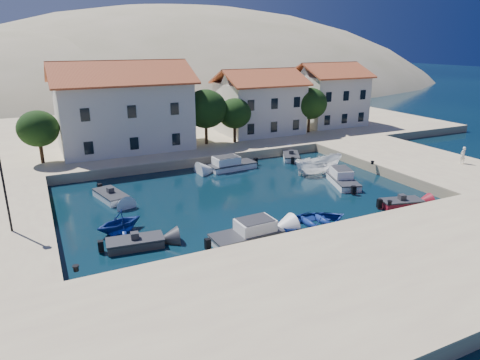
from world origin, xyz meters
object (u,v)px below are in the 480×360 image
building_right (328,93)px  boat_east (318,173)px  building_mid (259,101)px  cabin_cruiser_south (246,235)px  cabin_cruiser_east (343,180)px  building_left (123,105)px  pedestrian (463,155)px  lamppost (2,176)px  rowboat_south (314,227)px

building_right → boat_east: bearing=-128.7°
building_mid → building_right: building_right is taller
cabin_cruiser_south → cabin_cruiser_east: (13.37, 6.59, 0.00)m
building_mid → cabin_cruiser_south: bearing=-119.8°
building_left → pedestrian: size_ratio=8.57×
lamppost → rowboat_south: (19.37, -6.22, -4.75)m
rowboat_south → cabin_cruiser_east: cabin_cruiser_east is taller
rowboat_south → pedestrian: (21.12, 4.50, 1.86)m
cabin_cruiser_south → pedestrian: (26.53, 4.43, 1.38)m
lamppost → pedestrian: size_ratio=3.63×
building_mid → cabin_cruiser_east: (-2.16, -20.55, -4.75)m
cabin_cruiser_south → boat_east: bearing=35.7°
cabin_cruiser_south → pedestrian: pedestrian is taller
cabin_cruiser_south → building_mid: bearing=57.8°
boat_east → pedestrian: pedestrian is taller
boat_east → building_mid: bearing=-2.6°
lamppost → cabin_cruiser_south: (13.96, -6.15, -4.28)m
building_left → cabin_cruiser_south: (2.46, -26.15, -5.46)m
cabin_cruiser_south → lamppost: bearing=153.8°
building_left → building_right: 30.07m
building_left → lamppost: bearing=-119.9°
building_mid → building_right: size_ratio=1.11×
boat_east → building_left: bearing=50.2°
building_mid → rowboat_south: bearing=-110.4°
building_right → cabin_cruiser_east: size_ratio=1.89×
pedestrian → building_mid: bearing=-61.0°
cabin_cruiser_south → pedestrian: 26.93m
cabin_cruiser_south → cabin_cruiser_east: bearing=23.8°
building_left → building_mid: (18.00, 1.00, -0.71)m
pedestrian → rowboat_south: bearing=15.2°
rowboat_south → boat_east: boat_east is taller
building_right → rowboat_south: size_ratio=1.76×
lamppost → pedestrian: bearing=-2.4°
cabin_cruiser_south → rowboat_south: cabin_cruiser_south is taller
building_mid → pedestrian: (11.00, -22.72, -3.36)m
cabin_cruiser_east → pedestrian: pedestrian is taller
cabin_cruiser_south → cabin_cruiser_east: size_ratio=0.98×
rowboat_south → cabin_cruiser_east: 10.40m
cabin_cruiser_south → rowboat_south: bearing=-3.2°
boat_east → cabin_cruiser_south: bearing=132.8°
lamppost → building_right: bearing=27.9°
cabin_cruiser_east → boat_east: (0.05, 3.96, -0.48)m
rowboat_south → cabin_cruiser_east: bearing=-49.3°
cabin_cruiser_south → pedestrian: bearing=7.0°
building_left → cabin_cruiser_south: bearing=-84.6°
building_left → cabin_cruiser_east: (15.84, -19.55, -5.46)m
lamppost → pedestrian: 40.64m
rowboat_south → cabin_cruiser_east: size_ratio=1.08×
building_left → rowboat_south: 28.01m
building_mid → cabin_cruiser_east: 21.21m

